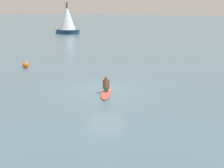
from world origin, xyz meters
TOP-DOWN VIEW (x-y plane):
  - ground_plane at (0.00, 0.00)m, footprint 400.00×400.00m
  - surfboard at (-0.37, 0.71)m, footprint 1.36×3.06m
  - person_paddler at (-0.37, 0.71)m, footprint 0.43×0.38m
  - sailboat_far_right at (21.20, -36.42)m, footprint 4.88×3.78m
  - buoy_marker at (9.05, -4.33)m, footprint 0.53×0.53m

SIDE VIEW (x-z plane):
  - ground_plane at x=0.00m, z-range 0.00..0.00m
  - surfboard at x=-0.37m, z-range 0.00..0.11m
  - buoy_marker at x=9.05m, z-range 0.00..0.53m
  - person_paddler at x=-0.37m, z-range 0.07..1.05m
  - sailboat_far_right at x=21.20m, z-range -0.17..6.10m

